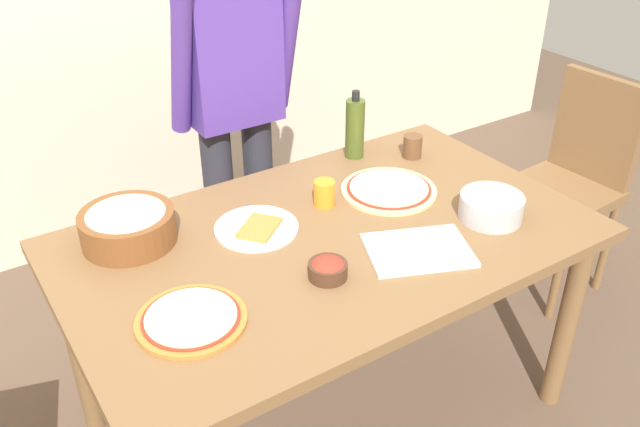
# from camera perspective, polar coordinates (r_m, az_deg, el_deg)

# --- Properties ---
(ground) EXTENTS (8.00, 8.00, 0.00)m
(ground) POSITION_cam_1_polar(r_m,az_deg,el_deg) (2.55, 0.64, -16.26)
(ground) COLOR brown
(dining_table) EXTENTS (1.60, 0.96, 0.76)m
(dining_table) POSITION_cam_1_polar(r_m,az_deg,el_deg) (2.11, 0.74, -3.87)
(dining_table) COLOR brown
(dining_table) RESTS_ON ground
(person_cook) EXTENTS (0.49, 0.25, 1.62)m
(person_cook) POSITION_cam_1_polar(r_m,az_deg,el_deg) (2.60, -7.31, 9.67)
(person_cook) COLOR #2D2D38
(person_cook) RESTS_ON ground
(chair_wooden_right) EXTENTS (0.42, 0.42, 0.95)m
(chair_wooden_right) POSITION_cam_1_polar(r_m,az_deg,el_deg) (3.07, 20.60, 3.11)
(chair_wooden_right) COLOR brown
(chair_wooden_right) RESTS_ON ground
(pizza_raw_on_board) EXTENTS (0.32, 0.32, 0.02)m
(pizza_raw_on_board) POSITION_cam_1_polar(r_m,az_deg,el_deg) (2.29, 5.83, 2.02)
(pizza_raw_on_board) COLOR beige
(pizza_raw_on_board) RESTS_ON dining_table
(pizza_cooked_on_tray) EXTENTS (0.28, 0.28, 0.02)m
(pizza_cooked_on_tray) POSITION_cam_1_polar(r_m,az_deg,el_deg) (1.76, -10.82, -8.74)
(pizza_cooked_on_tray) COLOR #C67A33
(pizza_cooked_on_tray) RESTS_ON dining_table
(plate_with_slice) EXTENTS (0.26, 0.26, 0.02)m
(plate_with_slice) POSITION_cam_1_polar(r_m,az_deg,el_deg) (2.09, -5.35, -1.23)
(plate_with_slice) COLOR white
(plate_with_slice) RESTS_ON dining_table
(popcorn_bowl) EXTENTS (0.28, 0.28, 0.11)m
(popcorn_bowl) POSITION_cam_1_polar(r_m,az_deg,el_deg) (2.07, -15.95, -0.86)
(popcorn_bowl) COLOR brown
(popcorn_bowl) RESTS_ON dining_table
(mixing_bowl_steel) EXTENTS (0.20, 0.20, 0.08)m
(mixing_bowl_steel) POSITION_cam_1_polar(r_m,az_deg,el_deg) (2.19, 14.25, 0.53)
(mixing_bowl_steel) COLOR #B7B7BC
(mixing_bowl_steel) RESTS_ON dining_table
(small_sauce_bowl) EXTENTS (0.11, 0.11, 0.06)m
(small_sauce_bowl) POSITION_cam_1_polar(r_m,az_deg,el_deg) (1.87, 0.66, -4.67)
(small_sauce_bowl) COLOR #4C2D1E
(small_sauce_bowl) RESTS_ON dining_table
(olive_oil_bottle) EXTENTS (0.07, 0.07, 0.26)m
(olive_oil_bottle) POSITION_cam_1_polar(r_m,az_deg,el_deg) (2.49, 2.97, 7.22)
(olive_oil_bottle) COLOR #47561E
(olive_oil_bottle) RESTS_ON dining_table
(cup_orange) EXTENTS (0.07, 0.07, 0.08)m
(cup_orange) POSITION_cam_1_polar(r_m,az_deg,el_deg) (2.19, 0.37, 1.74)
(cup_orange) COLOR orange
(cup_orange) RESTS_ON dining_table
(cup_small_brown) EXTENTS (0.07, 0.07, 0.08)m
(cup_small_brown) POSITION_cam_1_polar(r_m,az_deg,el_deg) (2.53, 7.81, 5.65)
(cup_small_brown) COLOR brown
(cup_small_brown) RESTS_ON dining_table
(cutting_board_white) EXTENTS (0.36, 0.32, 0.01)m
(cutting_board_white) POSITION_cam_1_polar(r_m,az_deg,el_deg) (2.00, 8.30, -3.08)
(cutting_board_white) COLOR white
(cutting_board_white) RESTS_ON dining_table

